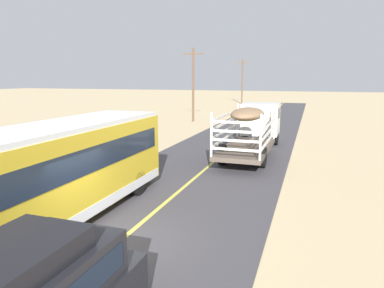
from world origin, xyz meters
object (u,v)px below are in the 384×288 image
at_px(bus, 57,171).
at_px(power_pole_mid, 193,83).
at_px(livestock_truck, 256,123).
at_px(power_pole_far, 242,80).

distance_m(bus, power_pole_mid, 27.12).
bearing_deg(livestock_truck, power_pole_mid, 124.11).
height_order(livestock_truck, bus, bus).
bearing_deg(power_pole_mid, power_pole_far, 90.00).
bearing_deg(livestock_truck, bus, -106.94).
distance_m(livestock_truck, bus, 14.39).
xyz_separation_m(power_pole_mid, power_pole_far, (0.00, 27.24, 0.12)).
relative_size(bus, power_pole_mid, 1.29).
bearing_deg(power_pole_far, bus, -85.20).
height_order(power_pole_mid, power_pole_far, power_pole_far).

